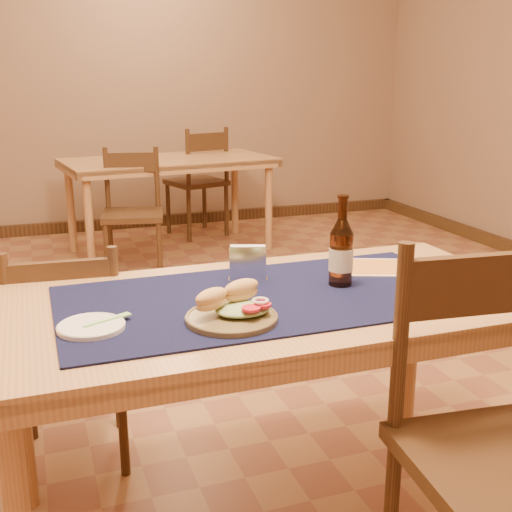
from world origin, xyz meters
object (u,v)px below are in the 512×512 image
object	(u,v)px
chair_main_far	(69,351)
sandwich_plate	(233,310)
back_table	(169,169)
main_table	(267,324)
chair_main_near	(500,447)
beer_bottle	(341,252)
napkin_holder	(248,264)

from	to	relation	value
chair_main_far	sandwich_plate	bearing A→B (deg)	-59.29
back_table	main_table	bearing A→B (deg)	-97.17
back_table	chair_main_far	xyz separation A→B (m)	(-0.97, -2.82, -0.23)
chair_main_near	beer_bottle	bearing A→B (deg)	102.54
chair_main_near	sandwich_plate	xyz separation A→B (m)	(-0.53, 0.43, 0.26)
chair_main_near	chair_main_far	bearing A→B (deg)	130.22
chair_main_near	beer_bottle	distance (m)	0.70
main_table	chair_main_near	distance (m)	0.71
beer_bottle	napkin_holder	size ratio (longest dim) A/B	2.13
chair_main_far	beer_bottle	distance (m)	1.03
main_table	back_table	size ratio (longest dim) A/B	0.94
chair_main_far	sandwich_plate	world-z (taller)	sandwich_plate
sandwich_plate	napkin_holder	distance (m)	0.35
chair_main_near	sandwich_plate	size ratio (longest dim) A/B	4.08
main_table	chair_main_far	world-z (taller)	chair_main_far
chair_main_far	sandwich_plate	size ratio (longest dim) A/B	3.46
napkin_holder	chair_main_far	bearing A→B (deg)	146.89
main_table	chair_main_far	size ratio (longest dim) A/B	1.89
chair_main_near	napkin_holder	bearing A→B (deg)	117.30
main_table	napkin_holder	bearing A→B (deg)	91.23
main_table	back_table	xyz separation A→B (m)	(0.42, 3.34, 0.00)
back_table	chair_main_near	world-z (taller)	chair_main_near
sandwich_plate	beer_bottle	distance (m)	0.44
chair_main_far	chair_main_near	size ratio (longest dim) A/B	0.85
main_table	napkin_holder	xyz separation A→B (m)	(-0.00, 0.17, 0.14)
main_table	back_table	bearing A→B (deg)	82.83
back_table	chair_main_near	distance (m)	3.93
chair_main_near	napkin_holder	world-z (taller)	chair_main_near
back_table	napkin_holder	bearing A→B (deg)	-97.60
chair_main_near	napkin_holder	size ratio (longest dim) A/B	7.60
back_table	sandwich_plate	distance (m)	3.54
beer_bottle	chair_main_near	bearing A→B (deg)	-77.46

